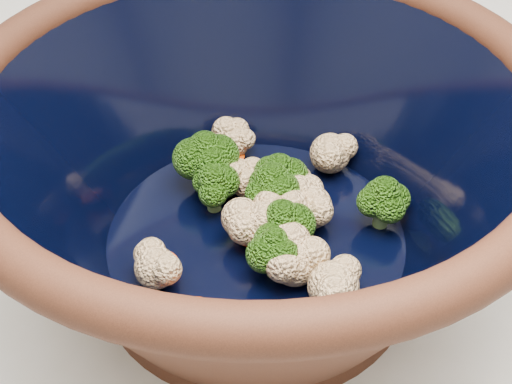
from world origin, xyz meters
The scene contains 2 objects.
mixing_bowl centered at (-0.08, 0.05, 1.00)m, with size 0.43×0.43×0.17m.
vegetable_pile centered at (-0.07, 0.06, 0.96)m, with size 0.20×0.21×0.05m.
Camera 1 is at (-0.21, -0.30, 1.31)m, focal length 50.00 mm.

